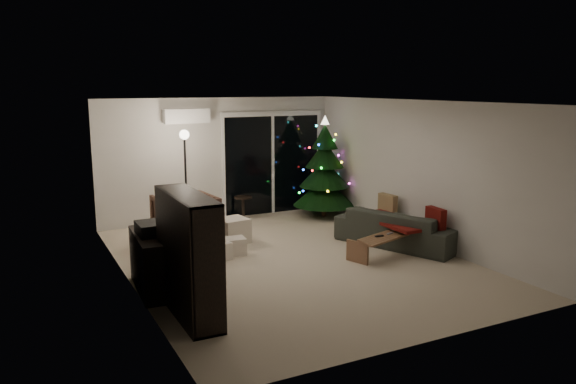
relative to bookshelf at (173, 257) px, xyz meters
The scene contains 18 objects.
room 3.93m from the bookshelf, 46.42° to the left, with size 6.50×7.51×2.60m.
bookshelf is the anchor object (origin of this frame).
media_cabinet 1.08m from the bookshelf, 90.00° to the left, with size 0.47×1.25×0.78m, color black.
stereo 1.03m from the bookshelf, 90.00° to the left, with size 0.40×0.47×0.17m, color black.
armchair 3.18m from the bookshelf, 71.08° to the left, with size 0.95×0.98×0.89m, color #4E3224.
ottoman 3.34m from the bookshelf, 56.55° to the left, with size 0.48×0.48×0.43m, color beige.
cardboard_box_a 2.34m from the bookshelf, 57.33° to the left, with size 0.39×0.30×0.28m, color beige.
cardboard_box_b 2.63m from the bookshelf, 53.24° to the left, with size 0.41×0.30×0.28m, color beige.
side_table 5.05m from the bookshelf, 58.39° to the left, with size 0.38×0.38×0.48m, color black.
floor_lamp 3.96m from the bookshelf, 71.18° to the left, with size 0.30×0.30×1.89m, color black.
sofa 4.51m from the bookshelf, 16.49° to the left, with size 2.14×0.84×0.62m, color #2B2F28.
sofa_throw 4.40m from the bookshelf, 16.86° to the left, with size 0.67×1.54×0.05m, color #53120B.
cushion_a 4.94m from the bookshelf, 22.91° to the left, with size 0.12×0.41×0.41m, color #978A61.
cushion_b 4.60m from the bookshelf, ahead, with size 0.12×0.41×0.41m, color #53120B.
coffee_table 3.81m from the bookshelf, 11.88° to the left, with size 1.18×0.41×0.37m, color brown, non-canonical shape.
remote_a 3.64m from the bookshelf, 12.37° to the left, with size 0.15×0.04×0.02m, color black.
remote_b 3.89m from the bookshelf, 12.30° to the left, with size 0.14×0.04×0.02m, color slate.
christmas_tree 5.71m from the bookshelf, 41.40° to the left, with size 1.32×1.32×2.13m, color black.
Camera 1 is at (-3.90, -7.64, 2.75)m, focal length 35.00 mm.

